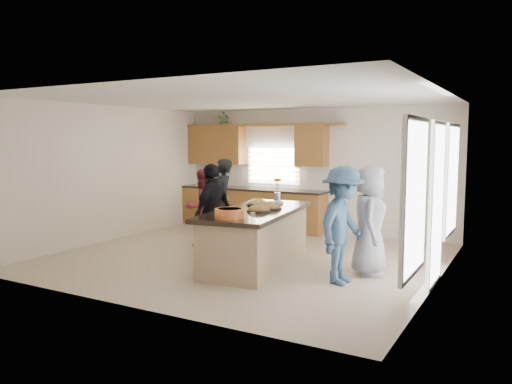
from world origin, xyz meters
The scene contains 18 objects.
floor centered at (0.00, 0.00, 0.00)m, with size 6.50×6.50×0.00m, color tan.
room_shell centered at (0.00, 0.00, 1.90)m, with size 6.52×6.02×2.81m.
back_cabinetry centered at (-1.47, 2.73, 0.91)m, with size 4.08×0.66×2.46m.
right_wall_glazing centered at (3.22, -0.13, 1.34)m, with size 0.06×4.00×2.25m.
island centered at (0.46, -0.43, 0.45)m, with size 1.51×2.83×0.95m.
platter_front centered at (0.60, -0.62, 0.98)m, with size 0.38×0.38×0.16m.
platter_mid centered at (0.59, -0.27, 0.98)m, with size 0.46×0.46×0.18m.
platter_back centered at (0.21, 0.05, 0.98)m, with size 0.38×0.38×0.16m.
salad_bowl centered at (0.56, -1.43, 1.03)m, with size 0.43×0.43×0.14m.
clear_cup centered at (0.93, -1.39, 1.00)m, with size 0.07×0.07×0.10m, color white.
plate_stack centered at (0.40, 0.39, 0.97)m, with size 0.25×0.25×0.04m, color #A37EB7.
flower_vase centered at (0.22, 0.80, 1.17)m, with size 0.14×0.14×0.43m.
potted_plant centered at (-2.26, 2.82, 2.58)m, with size 0.33×0.28×0.36m, color #3D772F.
woman_left_back centered at (-1.13, 0.97, 0.85)m, with size 0.62×0.41×1.71m, color black.
woman_left_mid centered at (-1.26, 0.44, 0.76)m, with size 0.74×0.58×1.53m, color maroon.
woman_left_front centered at (-0.37, -0.50, 0.85)m, with size 0.99×0.41×1.69m, color black.
woman_right_back centered at (2.04, -0.70, 0.86)m, with size 1.11×0.64×1.72m, color #314E6C.
woman_right_front centered at (2.24, -0.03, 0.85)m, with size 0.83×0.54×1.70m, color gray.
Camera 1 is at (4.43, -7.54, 2.09)m, focal length 35.00 mm.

